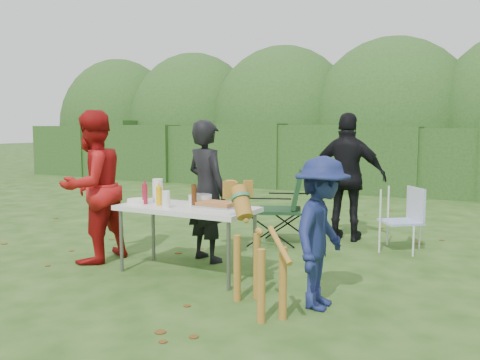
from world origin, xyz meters
The scene contains 20 objects.
ground centered at (0.00, 0.00, 0.00)m, with size 80.00×80.00×0.00m, color #1E4211.
hedge_row centered at (0.00, 8.00, 0.85)m, with size 22.00×1.40×1.70m, color #23471C.
shrub_backdrop centered at (0.00, 9.60, 1.60)m, with size 20.00×2.60×3.20m, color #3D6628.
folding_table centered at (-0.08, 0.05, 0.69)m, with size 1.50×0.70×0.74m.
person_cook centered at (-0.19, 0.62, 0.84)m, with size 0.61×0.40×1.67m, color black.
person_red_jacket centered at (-1.34, -0.05, 0.89)m, with size 0.87×0.68×1.78m, color #A51111.
person_black_puffy centered at (0.96, 2.48, 0.89)m, with size 1.05×0.44×1.79m, color black.
child centered at (1.54, -0.25, 0.67)m, with size 0.87×0.50×1.34m, color navy.
dog centered at (1.09, -0.57, 0.53)m, with size 1.11×0.44×1.06m, color #A67228, non-canonical shape.
camping_chair centered at (0.21, 1.83, 0.53)m, with size 0.66×0.66×1.05m, color #18391C, non-canonical shape.
lawn_chair centered at (1.74, 2.21, 0.41)m, with size 0.49×0.49×0.83m, color #3B62B3, non-canonical shape.
food_tray centered at (0.23, 0.16, 0.75)m, with size 0.45×0.30×0.02m, color #B7B7BA.
focaccia_bread centered at (0.23, 0.16, 0.78)m, with size 0.40×0.26×0.04m, color #A56935.
mustard_bottle centered at (-0.38, -0.05, 0.84)m, with size 0.06×0.06×0.20m, color #F1AE07.
ketchup_bottle centered at (-0.58, -0.04, 0.85)m, with size 0.06×0.06×0.22m, color maroon.
beer_bottle centered at (0.01, 0.05, 0.86)m, with size 0.06×0.06×0.24m, color #47230F.
paper_towel_roll centered at (-0.57, 0.18, 0.87)m, with size 0.12×0.12×0.26m, color white.
cup_stack centered at (-0.21, -0.14, 0.83)m, with size 0.08×0.08×0.18m, color white.
pasta_bowl centered at (-0.06, 0.28, 0.79)m, with size 0.26×0.26×0.10m, color silver.
plate_stack centered at (-0.68, -0.03, 0.77)m, with size 0.24×0.24×0.05m, color white.
Camera 1 is at (3.00, -4.41, 1.59)m, focal length 38.00 mm.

